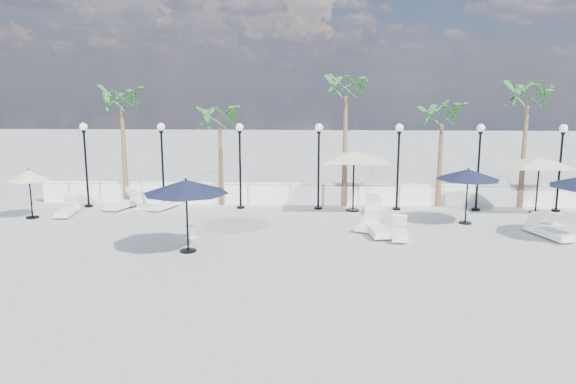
{
  "coord_description": "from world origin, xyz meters",
  "views": [
    {
      "loc": [
        -0.27,
        -18.17,
        5.55
      ],
      "look_at": [
        -1.19,
        2.72,
        1.5
      ],
      "focal_mm": 35.0,
      "sensor_mm": 36.0,
      "label": 1
    }
  ],
  "objects_px": {
    "lounger_5": "(400,232)",
    "parasol_cream_sq_a": "(354,151)",
    "parasol_navy_left": "(186,187)",
    "lounger_4": "(368,224)",
    "lounger_1": "(124,203)",
    "lounger_3": "(377,228)",
    "parasol_cream_small": "(29,176)",
    "lounger_6": "(372,206)",
    "lounger_7": "(549,231)",
    "lounger_0": "(67,210)",
    "lounger_2": "(165,204)",
    "parasol_navy_mid": "(468,175)",
    "parasol_cream_sq_b": "(540,157)"
  },
  "relations": [
    {
      "from": "lounger_4",
      "to": "lounger_7",
      "type": "relative_size",
      "value": 0.83
    },
    {
      "from": "lounger_4",
      "to": "lounger_7",
      "type": "height_order",
      "value": "lounger_7"
    },
    {
      "from": "lounger_6",
      "to": "parasol_cream_sq_b",
      "type": "relative_size",
      "value": 0.35
    },
    {
      "from": "parasol_cream_sq_a",
      "to": "lounger_5",
      "type": "bearing_deg",
      "value": -72.75
    },
    {
      "from": "lounger_1",
      "to": "lounger_3",
      "type": "bearing_deg",
      "value": -1.64
    },
    {
      "from": "lounger_5",
      "to": "lounger_6",
      "type": "xyz_separation_m",
      "value": [
        -0.53,
        4.49,
        -0.01
      ]
    },
    {
      "from": "parasol_navy_mid",
      "to": "parasol_cream_sq_b",
      "type": "relative_size",
      "value": 0.48
    },
    {
      "from": "lounger_1",
      "to": "parasol_cream_sq_b",
      "type": "distance_m",
      "value": 18.4
    },
    {
      "from": "lounger_1",
      "to": "lounger_3",
      "type": "relative_size",
      "value": 0.98
    },
    {
      "from": "lounger_1",
      "to": "lounger_6",
      "type": "height_order",
      "value": "lounger_1"
    },
    {
      "from": "lounger_7",
      "to": "parasol_navy_left",
      "type": "height_order",
      "value": "parasol_navy_left"
    },
    {
      "from": "parasol_navy_left",
      "to": "parasol_navy_mid",
      "type": "xyz_separation_m",
      "value": [
        10.33,
        4.32,
        -0.21
      ]
    },
    {
      "from": "lounger_7",
      "to": "parasol_cream_sq_a",
      "type": "relative_size",
      "value": 0.37
    },
    {
      "from": "lounger_4",
      "to": "parasol_navy_mid",
      "type": "relative_size",
      "value": 0.7
    },
    {
      "from": "parasol_navy_mid",
      "to": "parasol_cream_small",
      "type": "distance_m",
      "value": 17.91
    },
    {
      "from": "parasol_navy_left",
      "to": "parasol_cream_small",
      "type": "height_order",
      "value": "parasol_navy_left"
    },
    {
      "from": "parasol_cream_sq_b",
      "to": "lounger_4",
      "type": "bearing_deg",
      "value": -157.24
    },
    {
      "from": "lounger_1",
      "to": "lounger_5",
      "type": "relative_size",
      "value": 1.13
    },
    {
      "from": "parasol_cream_sq_b",
      "to": "parasol_navy_left",
      "type": "bearing_deg",
      "value": -155.22
    },
    {
      "from": "parasol_cream_small",
      "to": "parasol_navy_mid",
      "type": "bearing_deg",
      "value": -0.45
    },
    {
      "from": "lounger_5",
      "to": "parasol_cream_sq_a",
      "type": "relative_size",
      "value": 0.32
    },
    {
      "from": "lounger_6",
      "to": "parasol_cream_small",
      "type": "distance_m",
      "value": 14.62
    },
    {
      "from": "lounger_4",
      "to": "lounger_5",
      "type": "xyz_separation_m",
      "value": [
        1.03,
        -1.28,
        0.01
      ]
    },
    {
      "from": "lounger_2",
      "to": "parasol_navy_mid",
      "type": "height_order",
      "value": "parasol_navy_mid"
    },
    {
      "from": "parasol_navy_mid",
      "to": "lounger_5",
      "type": "bearing_deg",
      "value": -141.51
    },
    {
      "from": "lounger_7",
      "to": "parasol_cream_sq_b",
      "type": "xyz_separation_m",
      "value": [
        1.12,
        4.16,
        2.17
      ]
    },
    {
      "from": "parasol_navy_left",
      "to": "parasol_cream_small",
      "type": "relative_size",
      "value": 1.36
    },
    {
      "from": "lounger_0",
      "to": "lounger_6",
      "type": "height_order",
      "value": "lounger_0"
    },
    {
      "from": "lounger_1",
      "to": "lounger_4",
      "type": "height_order",
      "value": "lounger_1"
    },
    {
      "from": "parasol_navy_mid",
      "to": "parasol_cream_small",
      "type": "bearing_deg",
      "value": 179.55
    },
    {
      "from": "parasol_cream_sq_b",
      "to": "lounger_3",
      "type": "bearing_deg",
      "value": -151.53
    },
    {
      "from": "parasol_cream_small",
      "to": "lounger_6",
      "type": "bearing_deg",
      "value": 7.83
    },
    {
      "from": "parasol_cream_small",
      "to": "lounger_0",
      "type": "bearing_deg",
      "value": 23.31
    },
    {
      "from": "lounger_6",
      "to": "parasol_navy_left",
      "type": "bearing_deg",
      "value": -127.51
    },
    {
      "from": "lounger_6",
      "to": "parasol_cream_sq_a",
      "type": "height_order",
      "value": "parasol_cream_sq_a"
    },
    {
      "from": "parasol_navy_left",
      "to": "lounger_4",
      "type": "bearing_deg",
      "value": 27.14
    },
    {
      "from": "lounger_4",
      "to": "parasol_cream_sq_a",
      "type": "height_order",
      "value": "parasol_cream_sq_a"
    },
    {
      "from": "lounger_6",
      "to": "parasol_cream_sq_b",
      "type": "bearing_deg",
      "value": 8.94
    },
    {
      "from": "lounger_1",
      "to": "lounger_5",
      "type": "distance_m",
      "value": 12.54
    },
    {
      "from": "lounger_4",
      "to": "lounger_1",
      "type": "bearing_deg",
      "value": -172.65
    },
    {
      "from": "parasol_cream_small",
      "to": "lounger_7",
      "type": "bearing_deg",
      "value": -6.17
    },
    {
      "from": "lounger_0",
      "to": "lounger_2",
      "type": "relative_size",
      "value": 1.01
    },
    {
      "from": "lounger_2",
      "to": "parasol_cream_small",
      "type": "bearing_deg",
      "value": -137.02
    },
    {
      "from": "lounger_3",
      "to": "parasol_navy_left",
      "type": "distance_m",
      "value": 7.27
    },
    {
      "from": "lounger_2",
      "to": "lounger_6",
      "type": "height_order",
      "value": "lounger_2"
    },
    {
      "from": "lounger_2",
      "to": "lounger_7",
      "type": "bearing_deg",
      "value": 6.5
    },
    {
      "from": "lounger_2",
      "to": "lounger_4",
      "type": "height_order",
      "value": "lounger_2"
    },
    {
      "from": "lounger_3",
      "to": "lounger_5",
      "type": "relative_size",
      "value": 1.15
    },
    {
      "from": "lounger_0",
      "to": "parasol_navy_left",
      "type": "height_order",
      "value": "parasol_navy_left"
    },
    {
      "from": "lounger_4",
      "to": "parasol_navy_mid",
      "type": "distance_m",
      "value": 4.53
    }
  ]
}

